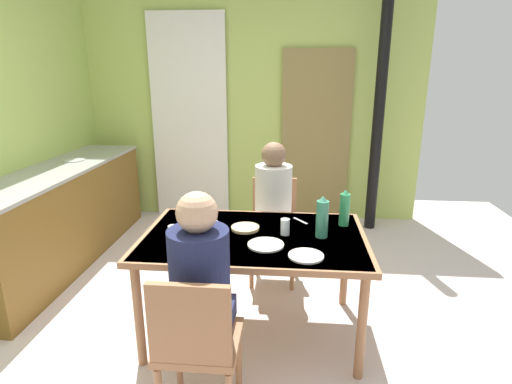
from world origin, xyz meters
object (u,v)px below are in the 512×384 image
(water_bottle_green_near, at_px, (345,209))
(water_bottle_green_far, at_px, (322,218))
(chair_near_diner, at_px, (196,342))
(person_near_diner, at_px, (200,276))
(serving_bowl_center, at_px, (205,228))
(chair_far_diner, at_px, (274,223))
(dining_table, at_px, (254,244))
(person_far_diner, at_px, (273,196))
(kitchen_counter, at_px, (60,216))

(water_bottle_green_near, distance_m, water_bottle_green_far, 0.28)
(water_bottle_green_near, height_order, water_bottle_green_far, water_bottle_green_far)
(chair_near_diner, relative_size, water_bottle_green_near, 3.33)
(person_near_diner, bearing_deg, water_bottle_green_far, 47.56)
(water_bottle_green_far, bearing_deg, serving_bowl_center, 178.66)
(chair_far_diner, bearing_deg, dining_table, 83.61)
(chair_near_diner, xyz_separation_m, serving_bowl_center, (-0.13, 0.85, 0.25))
(person_far_diner, xyz_separation_m, water_bottle_green_far, (0.35, -0.68, 0.07))
(water_bottle_green_far, distance_m, serving_bowl_center, 0.78)
(chair_near_diner, bearing_deg, serving_bowl_center, 98.78)
(person_near_diner, xyz_separation_m, water_bottle_green_far, (0.64, 0.70, 0.07))
(dining_table, xyz_separation_m, chair_near_diner, (-0.20, -0.83, -0.16))
(chair_far_diner, bearing_deg, water_bottle_green_far, 113.03)
(person_far_diner, distance_m, water_bottle_green_far, 0.77)
(dining_table, distance_m, person_near_diner, 0.73)
(dining_table, bearing_deg, water_bottle_green_far, 1.43)
(dining_table, bearing_deg, person_near_diner, -106.31)
(chair_near_diner, bearing_deg, kitchen_counter, 134.07)
(kitchen_counter, xyz_separation_m, person_far_diner, (2.01, -0.26, 0.33))
(chair_near_diner, xyz_separation_m, chair_far_diner, (0.29, 1.65, 0.00))
(water_bottle_green_far, bearing_deg, chair_far_diner, 113.03)
(kitchen_counter, bearing_deg, serving_bowl_center, -30.15)
(kitchen_counter, xyz_separation_m, person_near_diner, (1.72, -1.64, 0.33))
(kitchen_counter, xyz_separation_m, serving_bowl_center, (1.59, -0.92, 0.30))
(chair_far_diner, distance_m, person_near_diner, 1.57)
(dining_table, bearing_deg, chair_near_diner, -103.73)
(kitchen_counter, distance_m, water_bottle_green_far, 2.57)
(water_bottle_green_far, bearing_deg, person_near_diner, -132.44)
(person_near_diner, height_order, water_bottle_green_near, person_near_diner)
(kitchen_counter, height_order, serving_bowl_center, kitchen_counter)
(chair_far_diner, relative_size, serving_bowl_center, 5.12)
(kitchen_counter, relative_size, serving_bowl_center, 14.66)
(person_far_diner, relative_size, serving_bowl_center, 4.53)
(chair_near_diner, xyz_separation_m, water_bottle_green_far, (0.64, 0.84, 0.35))
(person_near_diner, xyz_separation_m, serving_bowl_center, (-0.13, 0.72, -0.03))
(dining_table, xyz_separation_m, water_bottle_green_far, (0.44, 0.01, 0.20))
(serving_bowl_center, bearing_deg, chair_far_diner, 61.86)
(serving_bowl_center, bearing_deg, chair_near_diner, -81.22)
(dining_table, height_order, serving_bowl_center, serving_bowl_center)
(person_far_diner, bearing_deg, serving_bowl_center, 57.16)
(person_near_diner, bearing_deg, serving_bowl_center, 100.42)
(kitchen_counter, bearing_deg, water_bottle_green_far, -21.72)
(chair_near_diner, height_order, serving_bowl_center, chair_near_diner)
(kitchen_counter, distance_m, person_far_diner, 2.06)
(kitchen_counter, xyz_separation_m, chair_near_diner, (1.72, -1.78, 0.05))
(chair_far_diner, height_order, water_bottle_green_far, water_bottle_green_far)
(dining_table, relative_size, person_far_diner, 1.90)
(chair_near_diner, bearing_deg, chair_far_diner, 79.90)
(kitchen_counter, bearing_deg, chair_near_diner, -45.93)
(water_bottle_green_near, bearing_deg, person_near_diner, -131.21)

